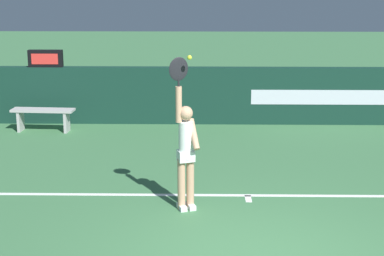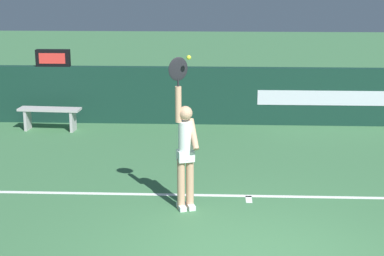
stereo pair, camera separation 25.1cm
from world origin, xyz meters
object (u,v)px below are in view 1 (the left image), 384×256
Objects in this scene: courtside_bench_near at (43,115)px; tennis_player at (186,148)px; tennis_ball at (190,57)px; speed_display at (46,58)px.

tennis_player is at bearing -54.23° from courtside_bench_near.
tennis_ball is at bearing -70.02° from tennis_player.
tennis_player reaches higher than speed_display.
tennis_ball is 0.05× the size of courtside_bench_near.
tennis_player is 35.15× the size of tennis_ball.
courtside_bench_near is (0.08, -0.82, -1.13)m from speed_display.
tennis_ball reaches higher than tennis_player.
tennis_player is 1.37m from tennis_ball.
tennis_player is (3.35, -5.36, -0.58)m from speed_display.
speed_display reaches higher than courtside_bench_near.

